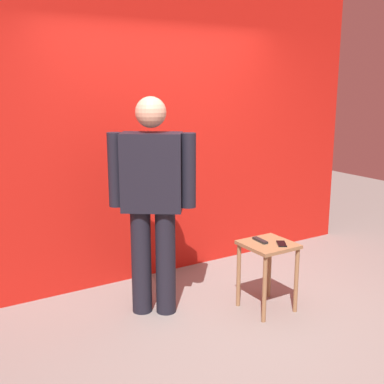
{
  "coord_description": "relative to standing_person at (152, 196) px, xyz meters",
  "views": [
    {
      "loc": [
        -2.27,
        -2.81,
        1.92
      ],
      "look_at": [
        -0.2,
        0.55,
        1.03
      ],
      "focal_mm": 45.34,
      "sensor_mm": 36.0,
      "label": 1
    }
  ],
  "objects": [
    {
      "name": "ground_plane",
      "position": [
        0.53,
        -0.64,
        -1.02
      ],
      "size": [
        12.0,
        12.0,
        0.0
      ],
      "primitive_type": "plane",
      "color": "gray"
    },
    {
      "name": "back_wall_red",
      "position": [
        0.53,
        0.81,
        0.53
      ],
      "size": [
        4.78,
        0.12,
        3.1
      ],
      "primitive_type": "cube",
      "color": "red",
      "rests_on": "ground_plane"
    },
    {
      "name": "standing_person",
      "position": [
        0.0,
        0.0,
        0.0
      ],
      "size": [
        0.65,
        0.51,
        1.82
      ],
      "color": "black",
      "rests_on": "ground_plane"
    },
    {
      "name": "side_table",
      "position": [
        0.85,
        -0.47,
        -0.54
      ],
      "size": [
        0.41,
        0.41,
        0.6
      ],
      "color": "olive",
      "rests_on": "ground_plane"
    },
    {
      "name": "cell_phone",
      "position": [
        0.92,
        -0.56,
        -0.41
      ],
      "size": [
        0.14,
        0.16,
        0.01
      ],
      "primitive_type": "cube",
      "rotation": [
        0.0,
        0.0,
        -0.58
      ],
      "color": "black",
      "rests_on": "side_table"
    },
    {
      "name": "tv_remote",
      "position": [
        0.81,
        -0.4,
        -0.41
      ],
      "size": [
        0.05,
        0.17,
        0.02
      ],
      "primitive_type": "cube",
      "rotation": [
        0.0,
        0.0,
        -0.06
      ],
      "color": "black",
      "rests_on": "side_table"
    }
  ]
}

